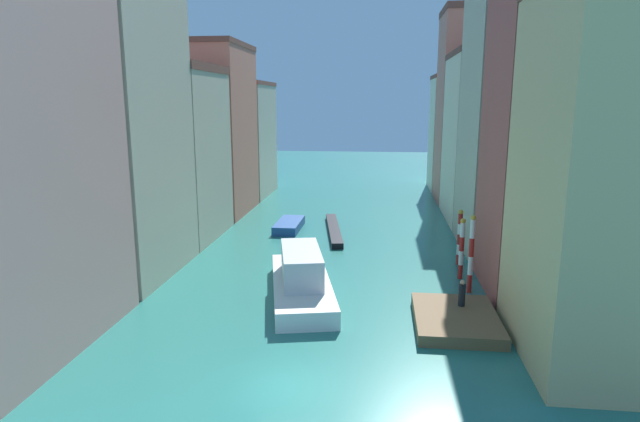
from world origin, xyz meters
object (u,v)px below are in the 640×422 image
object	(u,v)px
person_on_dock	(462,294)
vaporetto_white	(301,279)
mooring_pole_2	(460,237)
motorboat_0	(289,225)
mooring_pole_0	(471,253)
gondola_black	(334,230)
mooring_pole_1	(462,248)
waterfront_dock	(456,319)

from	to	relation	value
person_on_dock	vaporetto_white	xyz separation A→B (m)	(-8.91, 2.08, -0.21)
mooring_pole_2	motorboat_0	world-z (taller)	mooring_pole_2
mooring_pole_0	motorboat_0	distance (m)	19.88
mooring_pole_0	vaporetto_white	world-z (taller)	mooring_pole_0
vaporetto_white	motorboat_0	size ratio (longest dim) A/B	2.01
person_on_dock	motorboat_0	distance (m)	22.09
gondola_black	motorboat_0	xyz separation A→B (m)	(-4.07, 0.61, 0.14)
mooring_pole_1	mooring_pole_2	world-z (taller)	mooring_pole_1
gondola_black	waterfront_dock	bearing A→B (deg)	-67.07
mooring_pole_2	vaporetto_white	size ratio (longest dim) A/B	0.37
waterfront_dock	mooring_pole_1	size ratio (longest dim) A/B	1.44
mooring_pole_2	gondola_black	size ratio (longest dim) A/B	0.36
mooring_pole_2	mooring_pole_1	bearing A→B (deg)	-95.68
vaporetto_white	mooring_pole_1	bearing A→B (deg)	23.32
waterfront_dock	mooring_pole_1	xyz separation A→B (m)	(1.27, 7.42, 1.75)
gondola_black	mooring_pole_1	bearing A→B (deg)	-50.93
waterfront_dock	vaporetto_white	size ratio (longest dim) A/B	0.53
waterfront_dock	mooring_pole_0	distance (m)	5.51
mooring_pole_2	gondola_black	distance (m)	12.73
waterfront_dock	mooring_pole_2	size ratio (longest dim) A/B	1.46
mooring_pole_1	mooring_pole_0	bearing A→B (deg)	-86.29
mooring_pole_0	mooring_pole_2	bearing A→B (deg)	88.57
mooring_pole_1	motorboat_0	xyz separation A→B (m)	(-13.28, 11.95, -1.67)
waterfront_dock	vaporetto_white	bearing A→B (deg)	159.22
vaporetto_white	waterfront_dock	bearing A→B (deg)	-20.78
mooring_pole_1	mooring_pole_2	bearing A→B (deg)	84.32
mooring_pole_0	mooring_pole_1	xyz separation A→B (m)	(-0.17, 2.55, -0.38)
vaporetto_white	gondola_black	bearing A→B (deg)	87.98
mooring_pole_1	gondola_black	distance (m)	14.72
waterfront_dock	mooring_pole_2	world-z (taller)	mooring_pole_2
mooring_pole_2	gondola_black	xyz separation A→B (m)	(-9.51, 8.27, -1.78)
waterfront_dock	motorboat_0	world-z (taller)	motorboat_0
waterfront_dock	motorboat_0	size ratio (longest dim) A/B	1.07
mooring_pole_1	motorboat_0	world-z (taller)	mooring_pole_1
mooring_pole_1	motorboat_0	bearing A→B (deg)	138.00
gondola_black	mooring_pole_2	bearing A→B (deg)	-40.99
person_on_dock	mooring_pole_0	bearing A→B (deg)	74.85
mooring_pole_0	vaporetto_white	distance (m)	10.15
waterfront_dock	person_on_dock	world-z (taller)	person_on_dock
motorboat_0	person_on_dock	bearing A→B (deg)	-55.72
gondola_black	motorboat_0	bearing A→B (deg)	171.45
waterfront_dock	mooring_pole_0	size ratio (longest dim) A/B	1.21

